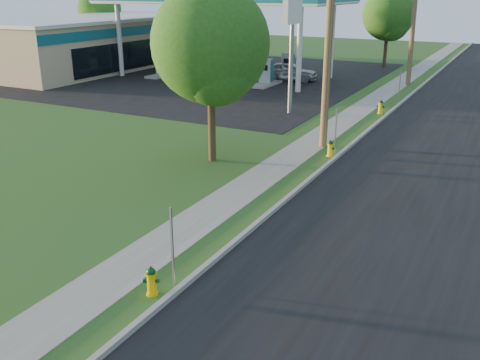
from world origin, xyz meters
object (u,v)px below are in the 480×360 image
price_pylon (293,12)px  hydrant_mid (330,148)px  utility_pole_mid (329,31)px  utility_pole_far (414,15)px  fuel_pump_se (288,68)px  fuel_pump_sw (190,61)px  hydrant_far (381,107)px  tree_lot (389,17)px  tree_back (100,11)px  tree_verge (212,49)px  hydrant_near (151,281)px  fuel_pump_ne (266,75)px  car_silver (290,71)px  fuel_pump_nw (162,67)px

price_pylon → hydrant_mid: bearing=-55.5°
utility_pole_mid → utility_pole_far: size_ratio=1.03×
utility_pole_far → fuel_pump_se: utility_pole_far is taller
fuel_pump_sw → hydrant_far: (18.51, -9.26, -0.34)m
tree_lot → tree_back: 29.45m
utility_pole_far → tree_verge: bearing=-98.3°
utility_pole_far → tree_verge: (-3.21, -22.06, -0.38)m
utility_pole_mid → tree_back: (-32.83, 23.09, -0.59)m
hydrant_near → hydrant_mid: hydrant_near is taller
fuel_pump_ne → car_silver: 2.87m
utility_pole_far → tree_verge: utility_pole_far is taller
fuel_pump_nw → hydrant_mid: size_ratio=4.52×
utility_pole_far → hydrant_near: utility_pole_far is taller
fuel_pump_nw → tree_lot: 19.86m
fuel_pump_sw → price_pylon: bearing=-39.4°
price_pylon → utility_pole_mid: bearing=-54.7°
utility_pole_far → tree_lot: bearing=113.3°
fuel_pump_nw → tree_lot: bearing=42.7°
hydrant_near → hydrant_far: (-0.01, 21.08, 0.03)m
hydrant_near → fuel_pump_ne: bearing=109.9°
fuel_pump_sw → hydrant_mid: size_ratio=4.52×
utility_pole_mid → tree_lot: size_ratio=1.47×
tree_lot → price_pylon: bearing=-91.0°
hydrant_mid → tree_back: bearing=144.0°
tree_lot → hydrant_far: bearing=-77.3°
utility_pole_far → hydrant_far: (0.61, -10.26, -4.42)m
utility_pole_mid → tree_lot: (-3.55, 26.26, -0.65)m
utility_pole_far → price_pylon: 13.11m
tree_back → hydrant_far: tree_back is taller
fuel_pump_ne → price_pylon: price_pylon is taller
utility_pole_mid → utility_pole_far: bearing=90.0°
fuel_pump_sw → hydrant_near: size_ratio=4.44×
hydrant_near → utility_pole_mid: bearing=92.7°
fuel_pump_sw → car_silver: 9.74m
price_pylon → hydrant_mid: 9.65m
fuel_pump_sw → car_silver: (9.66, -1.21, -0.02)m
fuel_pump_ne → tree_verge: 18.36m
fuel_pump_sw → fuel_pump_nw: bearing=-90.0°
hydrant_mid → utility_pole_mid: bearing=120.5°
fuel_pump_ne → utility_pole_far: bearing=29.3°
utility_pole_far → fuel_pump_se: bearing=-173.6°
fuel_pump_ne → utility_pole_mid: bearing=-55.6°
fuel_pump_nw → utility_pole_far: bearing=15.6°
hydrant_near → car_silver: size_ratio=0.18×
tree_lot → hydrant_near: size_ratio=9.27×
hydrant_near → hydrant_far: hydrant_far is taller
tree_verge → car_silver: 20.81m
utility_pole_far → hydrant_near: bearing=-88.9°
utility_pole_mid → price_pylon: (-3.90, 5.50, 0.48)m
price_pylon → tree_lot: 20.79m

